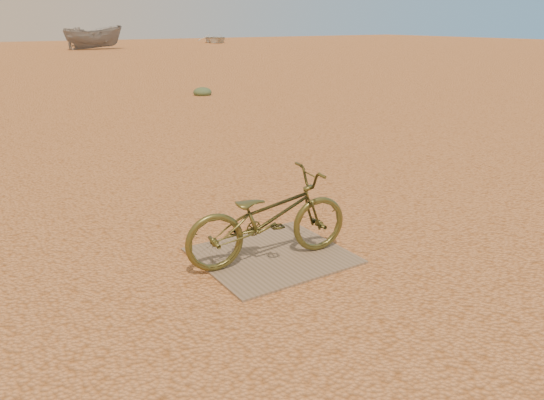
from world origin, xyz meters
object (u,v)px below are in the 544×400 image
boat_mid_right (94,37)px  plywood_board (272,256)px  boat_far_right (215,38)px  bicycle (268,217)px

boat_mid_right → plywood_board: bearing=163.6°
plywood_board → boat_mid_right: 40.95m
plywood_board → boat_far_right: 51.51m
plywood_board → bicycle: (-0.09, -0.07, 0.44)m
plywood_board → boat_mid_right: boat_mid_right is taller
boat_mid_right → boat_far_right: 15.09m
boat_far_right → bicycle: bearing=-103.5°
plywood_board → boat_mid_right: (9.08, 39.92, 0.89)m
plywood_board → boat_far_right: boat_far_right is taller
boat_mid_right → boat_far_right: boat_mid_right is taller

